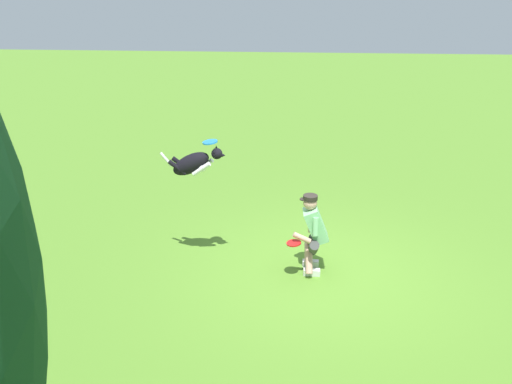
# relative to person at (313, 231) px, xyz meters

# --- Properties ---
(ground_plane) EXTENTS (60.00, 60.00, 0.00)m
(ground_plane) POSITION_rel_person_xyz_m (-0.17, 0.11, -0.70)
(ground_plane) COLOR #548429
(person) EXTENTS (0.57, 0.65, 1.29)m
(person) POSITION_rel_person_xyz_m (0.00, 0.00, 0.00)
(person) COLOR silver
(person) RESTS_ON ground_plane
(dog) EXTENTS (1.05, 0.34, 0.57)m
(dog) POSITION_rel_person_xyz_m (1.86, -0.16, 1.00)
(dog) COLOR black
(frisbee_flying) EXTENTS (0.32, 0.32, 0.06)m
(frisbee_flying) POSITION_rel_person_xyz_m (1.59, -0.15, 1.35)
(frisbee_flying) COLOR #2583E0
(frisbee_held) EXTENTS (0.25, 0.25, 0.05)m
(frisbee_held) POSITION_rel_person_xyz_m (0.29, 0.26, -0.09)
(frisbee_held) COLOR red
(frisbee_held) RESTS_ON person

